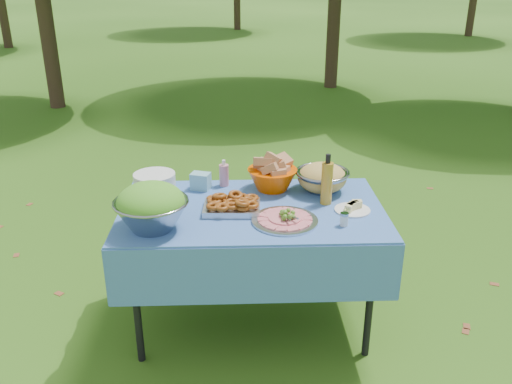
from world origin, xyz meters
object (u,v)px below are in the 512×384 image
picnic_table (252,268)px  bread_bowl (272,174)px  oil_bottle (327,179)px  salad_bowl (151,207)px  charcuterie_platter (285,215)px  pasta_bowl_steel (322,177)px  plate_stack (155,181)px

picnic_table → bread_bowl: (0.13, 0.27, 0.48)m
oil_bottle → salad_bowl: bearing=-163.1°
oil_bottle → bread_bowl: bearing=143.0°
bread_bowl → charcuterie_platter: size_ratio=0.84×
pasta_bowl_steel → plate_stack: bearing=176.9°
plate_stack → bread_bowl: (0.70, -0.02, 0.05)m
plate_stack → bread_bowl: bread_bowl is taller
charcuterie_platter → picnic_table: bearing=133.7°
picnic_table → charcuterie_platter: (0.17, -0.18, 0.42)m
picnic_table → pasta_bowl_steel: bearing=29.7°
bread_bowl → pasta_bowl_steel: 0.30m
picnic_table → pasta_bowl_steel: 0.67m
picnic_table → plate_stack: 0.78m
salad_bowl → bread_bowl: size_ratio=1.27×
salad_bowl → charcuterie_platter: size_ratio=1.07×
plate_stack → oil_bottle: 1.03m
picnic_table → bread_bowl: bearing=64.5°
bread_bowl → oil_bottle: bearing=-37.0°
salad_bowl → charcuterie_platter: salad_bowl is taller
bread_bowl → charcuterie_platter: bearing=-85.2°
bread_bowl → charcuterie_platter: 0.45m
picnic_table → pasta_bowl_steel: (0.42, 0.24, 0.46)m
pasta_bowl_steel → charcuterie_platter: 0.49m
picnic_table → charcuterie_platter: charcuterie_platter is taller
charcuterie_platter → pasta_bowl_steel: bearing=58.4°
picnic_table → plate_stack: plate_stack is taller
pasta_bowl_steel → charcuterie_platter: (-0.26, -0.42, -0.04)m
charcuterie_platter → oil_bottle: oil_bottle is taller
bread_bowl → picnic_table: bearing=-115.5°
pasta_bowl_steel → charcuterie_platter: size_ratio=0.90×
bread_bowl → pasta_bowl_steel: bread_bowl is taller
charcuterie_platter → oil_bottle: (0.25, 0.23, 0.11)m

